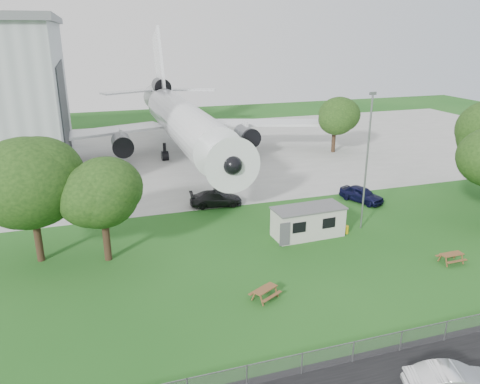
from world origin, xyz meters
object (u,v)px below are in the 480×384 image
object	(u,v)px
picnic_west	(265,298)
car_centre_sedan	(455,383)
site_cabin	(308,222)
airliner	(182,120)
picnic_east	(450,263)

from	to	relation	value
picnic_west	car_centre_sedan	bearing A→B (deg)	-91.96
site_cabin	picnic_west	distance (m)	11.03
airliner	picnic_east	bearing A→B (deg)	-70.73
picnic_west	car_centre_sedan	xyz separation A→B (m)	(5.59, -11.04, 0.78)
car_centre_sedan	site_cabin	bearing A→B (deg)	12.30
airliner	site_cabin	bearing A→B (deg)	-80.65
site_cabin	picnic_west	size ratio (longest dim) A/B	3.78
site_cabin	picnic_east	size ratio (longest dim) A/B	3.78
airliner	picnic_west	size ratio (longest dim) A/B	26.52
airliner	picnic_east	xyz separation A→B (m)	(13.16, -37.65, -5.27)
airliner	site_cabin	size ratio (longest dim) A/B	7.02
picnic_west	picnic_east	bearing A→B (deg)	-27.44
site_cabin	car_centre_sedan	distance (m)	19.43
site_cabin	picnic_west	xyz separation A→B (m)	(-7.11, -8.33, -1.31)
airliner	car_centre_sedan	xyz separation A→B (m)	(3.36, -49.06, -4.49)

